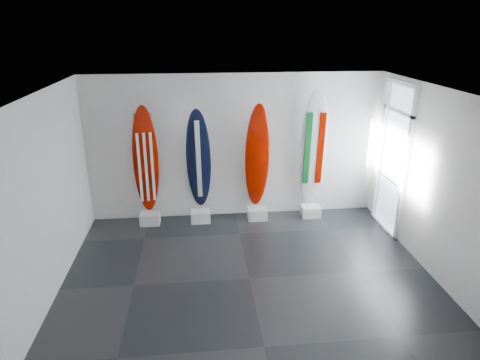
{
  "coord_description": "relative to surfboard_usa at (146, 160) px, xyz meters",
  "views": [
    {
      "loc": [
        -0.75,
        -5.75,
        3.92
      ],
      "look_at": [
        -0.01,
        1.4,
        1.19
      ],
      "focal_mm": 31.27,
      "sensor_mm": 36.0,
      "label": 1
    }
  ],
  "objects": [
    {
      "name": "ceiling",
      "position": [
        1.8,
        -2.28,
        1.65
      ],
      "size": [
        6.0,
        6.0,
        0.0
      ],
      "primitive_type": "plane",
      "rotation": [
        3.14,
        0.0,
        0.0
      ],
      "color": "white",
      "rests_on": "wall_back"
    },
    {
      "name": "surfboard_navy",
      "position": [
        1.04,
        0.0,
        -0.03
      ],
      "size": [
        0.53,
        0.49,
        2.17
      ],
      "primitive_type": "ellipsoid",
      "rotation": [
        0.17,
        0.0,
        -0.07
      ],
      "color": "black",
      "rests_on": "display_block_navy"
    },
    {
      "name": "display_block_usa",
      "position": [
        0.0,
        -0.1,
        -1.23
      ],
      "size": [
        0.4,
        0.3,
        0.24
      ],
      "primitive_type": "cube",
      "color": "white",
      "rests_on": "floor"
    },
    {
      "name": "wall_back",
      "position": [
        1.8,
        0.22,
        0.15
      ],
      "size": [
        6.0,
        0.0,
        6.0
      ],
      "primitive_type": "plane",
      "rotation": [
        1.57,
        0.0,
        0.0
      ],
      "color": "silver",
      "rests_on": "ground"
    },
    {
      "name": "wall_right",
      "position": [
        4.8,
        -2.28,
        0.15
      ],
      "size": [
        0.0,
        5.0,
        5.0
      ],
      "primitive_type": "plane",
      "rotation": [
        1.57,
        0.0,
        -1.57
      ],
      "color": "silver",
      "rests_on": "ground"
    },
    {
      "name": "surfboard_usa",
      "position": [
        0.0,
        0.0,
        0.0
      ],
      "size": [
        0.53,
        0.3,
        2.23
      ],
      "primitive_type": "ellipsoid",
      "rotation": [
        0.05,
        0.0,
        0.23
      ],
      "color": "#880D00",
      "rests_on": "display_block_usa"
    },
    {
      "name": "wall_outlet",
      "position": [
        -0.65,
        0.2,
        -1.0
      ],
      "size": [
        0.09,
        0.02,
        0.13
      ],
      "primitive_type": "cube",
      "color": "silver",
      "rests_on": "wall_back"
    },
    {
      "name": "display_block_navy",
      "position": [
        1.04,
        -0.1,
        -1.23
      ],
      "size": [
        0.4,
        0.3,
        0.24
      ],
      "primitive_type": "cube",
      "color": "white",
      "rests_on": "floor"
    },
    {
      "name": "glass_door",
      "position": [
        4.77,
        -0.73,
        0.07
      ],
      "size": [
        0.12,
        1.16,
        2.85
      ],
      "primitive_type": null,
      "color": "white",
      "rests_on": "floor"
    },
    {
      "name": "surfboard_italy",
      "position": [
        3.39,
        0.0,
        0.14
      ],
      "size": [
        0.57,
        0.24,
        2.5
      ],
      "primitive_type": "ellipsoid",
      "rotation": [
        0.06,
        0.0,
        -0.03
      ],
      "color": "white",
      "rests_on": "display_block_italy"
    },
    {
      "name": "surfboard_swiss",
      "position": [
        2.24,
        0.0,
        0.0
      ],
      "size": [
        0.52,
        0.32,
        2.23
      ],
      "primitive_type": "ellipsoid",
      "rotation": [
        0.1,
        0.0,
        0.05
      ],
      "color": "#880D00",
      "rests_on": "display_block_swiss"
    },
    {
      "name": "wall_front",
      "position": [
        1.8,
        -4.78,
        0.15
      ],
      "size": [
        6.0,
        0.0,
        6.0
      ],
      "primitive_type": "plane",
      "rotation": [
        -1.57,
        0.0,
        0.0
      ],
      "color": "silver",
      "rests_on": "ground"
    },
    {
      "name": "display_block_italy",
      "position": [
        3.39,
        -0.1,
        -1.23
      ],
      "size": [
        0.4,
        0.3,
        0.24
      ],
      "primitive_type": "cube",
      "color": "white",
      "rests_on": "floor"
    },
    {
      "name": "display_block_swiss",
      "position": [
        2.24,
        -0.1,
        -1.23
      ],
      "size": [
        0.4,
        0.3,
        0.24
      ],
      "primitive_type": "cube",
      "color": "white",
      "rests_on": "floor"
    },
    {
      "name": "wall_left",
      "position": [
        -1.2,
        -2.28,
        0.15
      ],
      "size": [
        0.0,
        5.0,
        5.0
      ],
      "primitive_type": "plane",
      "rotation": [
        1.57,
        0.0,
        1.57
      ],
      "color": "silver",
      "rests_on": "ground"
    },
    {
      "name": "floor",
      "position": [
        1.8,
        -2.28,
        -1.35
      ],
      "size": [
        6.0,
        6.0,
        0.0
      ],
      "primitive_type": "plane",
      "color": "black",
      "rests_on": "ground"
    },
    {
      "name": "balcony",
      "position": [
        6.1,
        -0.73,
        -0.85
      ],
      "size": [
        2.8,
        2.2,
        1.2
      ],
      "primitive_type": null,
      "color": "slate",
      "rests_on": "ground"
    }
  ]
}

